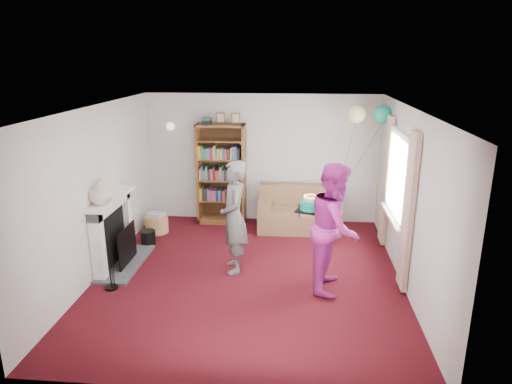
# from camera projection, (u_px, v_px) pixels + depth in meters

# --- Properties ---
(ground) EXTENTS (5.00, 5.00, 0.00)m
(ground) POSITION_uv_depth(u_px,v_px,m) (248.00, 275.00, 6.88)
(ground) COLOR #35080D
(ground) RESTS_ON ground
(wall_back) EXTENTS (4.50, 0.02, 2.50)m
(wall_back) POSITION_uv_depth(u_px,v_px,m) (262.00, 159.00, 8.91)
(wall_back) COLOR silver
(wall_back) RESTS_ON ground
(wall_left) EXTENTS (0.02, 5.00, 2.50)m
(wall_left) POSITION_uv_depth(u_px,v_px,m) (96.00, 192.00, 6.72)
(wall_left) COLOR silver
(wall_left) RESTS_ON ground
(wall_right) EXTENTS (0.02, 5.00, 2.50)m
(wall_right) POSITION_uv_depth(u_px,v_px,m) (410.00, 201.00, 6.32)
(wall_right) COLOR silver
(wall_right) RESTS_ON ground
(ceiling) EXTENTS (4.50, 5.00, 0.01)m
(ceiling) POSITION_uv_depth(u_px,v_px,m) (248.00, 108.00, 6.16)
(ceiling) COLOR white
(ceiling) RESTS_ON wall_back
(fireplace) EXTENTS (0.55, 1.80, 1.12)m
(fireplace) POSITION_uv_depth(u_px,v_px,m) (116.00, 234.00, 7.10)
(fireplace) COLOR #3F3F42
(fireplace) RESTS_ON ground
(window_bay) EXTENTS (0.14, 2.02, 2.20)m
(window_bay) POSITION_uv_depth(u_px,v_px,m) (397.00, 192.00, 6.91)
(window_bay) COLOR white
(window_bay) RESTS_ON ground
(wall_sconce) EXTENTS (0.16, 0.23, 0.16)m
(wall_sconce) POSITION_uv_depth(u_px,v_px,m) (171.00, 126.00, 8.74)
(wall_sconce) COLOR gold
(wall_sconce) RESTS_ON ground
(bookcase) EXTENTS (0.92, 0.42, 2.16)m
(bookcase) POSITION_uv_depth(u_px,v_px,m) (222.00, 175.00, 8.87)
(bookcase) COLOR #472B14
(bookcase) RESTS_ON ground
(sofa) EXTENTS (1.53, 0.81, 0.81)m
(sofa) POSITION_uv_depth(u_px,v_px,m) (299.00, 213.00, 8.69)
(sofa) COLOR brown
(sofa) RESTS_ON ground
(wicker_basket) EXTENTS (0.43, 0.43, 0.38)m
(wicker_basket) POSITION_uv_depth(u_px,v_px,m) (157.00, 223.00, 8.52)
(wicker_basket) COLOR #9D7349
(wicker_basket) RESTS_ON ground
(person_striped) EXTENTS (0.54, 0.70, 1.72)m
(person_striped) POSITION_uv_depth(u_px,v_px,m) (234.00, 217.00, 6.83)
(person_striped) COLOR black
(person_striped) RESTS_ON ground
(person_magenta) EXTENTS (0.82, 0.98, 1.82)m
(person_magenta) POSITION_uv_depth(u_px,v_px,m) (335.00, 227.00, 6.29)
(person_magenta) COLOR #B02388
(person_magenta) RESTS_ON ground
(birthday_cake) EXTENTS (0.37, 0.37, 0.22)m
(birthday_cake) POSITION_uv_depth(u_px,v_px,m) (311.00, 206.00, 6.55)
(birthday_cake) COLOR black
(birthday_cake) RESTS_ON ground
(balloons) EXTENTS (0.90, 0.32, 1.74)m
(balloons) POSITION_uv_depth(u_px,v_px,m) (370.00, 114.00, 7.78)
(balloons) COLOR #3F3F3F
(balloons) RESTS_ON ground
(mantel_vase) EXTENTS (0.41, 0.41, 0.36)m
(mantel_vase) POSITION_uv_depth(u_px,v_px,m) (100.00, 192.00, 6.54)
(mantel_vase) COLOR beige
(mantel_vase) RESTS_ON fireplace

